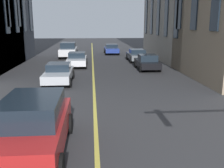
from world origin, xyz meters
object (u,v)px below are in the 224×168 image
car_silver_mid (59,73)px  car_white_parked_a (68,50)px  car_black_near (147,62)px  car_grey_far (137,55)px  car_red_parked_b (34,125)px  car_blue_trailing (111,49)px  car_white_oncoming (77,59)px

car_silver_mid → car_white_parked_a: 14.19m
car_black_near → car_grey_far: 5.47m
car_silver_mid → car_black_near: bearing=-57.1°
car_red_parked_b → car_white_parked_a: (24.63, 0.98, 0.00)m
car_blue_trailing → car_silver_mid: size_ratio=1.00×
car_blue_trailing → car_white_parked_a: bearing=123.1°
car_blue_trailing → car_white_parked_a: 6.69m
car_white_oncoming → car_white_parked_a: size_ratio=0.94×
car_red_parked_b → car_silver_mid: bearing=2.6°
car_black_near → car_grey_far: size_ratio=0.89×
car_white_oncoming → car_blue_trailing: bearing=-21.5°
car_blue_trailing → car_silver_mid: same height
car_grey_far → car_blue_trailing: same height
car_white_oncoming → car_red_parked_b: car_red_parked_b is taller
car_grey_far → car_white_oncoming: bearing=115.2°
car_blue_trailing → car_white_parked_a: car_white_parked_a is taller
car_black_near → car_blue_trailing: size_ratio=0.89×
car_blue_trailing → car_white_parked_a: size_ratio=0.94×
car_grey_far → car_white_parked_a: 8.79m
car_white_parked_a → car_silver_mid: bearing=-178.0°
car_white_oncoming → car_white_parked_a: bearing=11.4°
car_white_parked_a → car_red_parked_b: bearing=-177.7°
car_silver_mid → car_white_parked_a: size_ratio=0.94×
car_white_oncoming → car_silver_mid: same height
car_grey_far → car_silver_mid: same height
car_grey_far → car_silver_mid: 12.58m
car_black_near → car_grey_far: (5.47, 0.00, 0.00)m
car_grey_far → car_blue_trailing: size_ratio=1.00×
car_black_near → car_white_oncoming: (2.43, 6.44, 0.00)m
car_blue_trailing → car_red_parked_b: (-28.28, 4.62, 0.27)m
car_white_parked_a → car_blue_trailing: bearing=-56.9°
car_grey_far → car_white_parked_a: car_white_parked_a is taller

